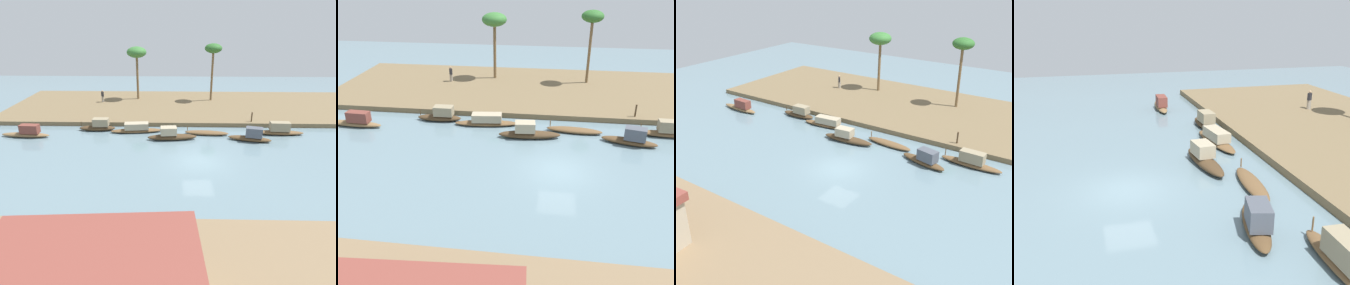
% 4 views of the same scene
% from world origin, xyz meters
% --- Properties ---
extents(river_water, '(76.10, 76.10, 0.00)m').
position_xyz_m(river_water, '(0.00, 0.00, 0.00)').
color(river_water, slate).
rests_on(river_water, ground).
extents(riverbank_left, '(44.98, 14.69, 0.45)m').
position_xyz_m(riverbank_left, '(0.00, -15.56, 0.23)').
color(riverbank_left, brown).
rests_on(riverbank_left, ground).
extents(sampan_with_tall_canopy, '(4.36, 1.34, 0.84)m').
position_xyz_m(sampan_with_tall_canopy, '(-1.16, -5.99, 0.20)').
color(sampan_with_tall_canopy, brown).
rests_on(sampan_with_tall_canopy, river_water).
extents(sampan_near_left_bank, '(4.78, 1.12, 1.26)m').
position_xyz_m(sampan_near_left_bank, '(16.26, -4.94, 0.46)').
color(sampan_near_left_bank, brown).
rests_on(sampan_near_left_bank, river_water).
extents(sampan_upstream_small, '(4.72, 1.46, 1.27)m').
position_xyz_m(sampan_upstream_small, '(2.32, -4.60, 0.45)').
color(sampan_upstream_small, '#47331E').
rests_on(sampan_upstream_small, river_water).
extents(sampan_midstream, '(3.68, 1.12, 1.27)m').
position_xyz_m(sampan_midstream, '(9.79, -6.97, 0.48)').
color(sampan_midstream, '#47331E').
rests_on(sampan_midstream, river_water).
extents(sampan_downstream_large, '(4.90, 1.13, 1.28)m').
position_xyz_m(sampan_downstream_large, '(-8.32, -6.21, 0.47)').
color(sampan_downstream_large, brown).
rests_on(sampan_downstream_large, river_water).
extents(sampan_with_red_awning, '(4.09, 1.88, 1.34)m').
position_xyz_m(sampan_with_red_awning, '(-5.19, -4.43, 0.50)').
color(sampan_with_red_awning, brown).
rests_on(sampan_with_red_awning, river_water).
extents(sampan_open_hull, '(5.23, 1.60, 0.99)m').
position_xyz_m(sampan_open_hull, '(5.84, -6.50, 0.39)').
color(sampan_open_hull, brown).
rests_on(sampan_open_hull, river_water).
extents(person_on_near_bank, '(0.45, 0.45, 1.57)m').
position_xyz_m(person_on_near_bank, '(11.48, -16.54, 1.16)').
color(person_on_near_bank, gray).
rests_on(person_on_near_bank, riverbank_left).
extents(mooring_post, '(0.14, 0.14, 1.04)m').
position_xyz_m(mooring_post, '(-6.20, -8.85, 0.97)').
color(mooring_post, '#4C3823').
rests_on(mooring_post, riverbank_left).
extents(palm_tree_left_near, '(2.20, 2.20, 7.30)m').
position_xyz_m(palm_tree_left_near, '(-2.81, -17.91, 6.87)').
color(palm_tree_left_near, brown).
rests_on(palm_tree_left_near, riverbank_left).
extents(palm_tree_left_far, '(2.57, 2.57, 6.85)m').
position_xyz_m(palm_tree_left_far, '(7.04, -18.47, 6.42)').
color(palm_tree_left_far, brown).
rests_on(palm_tree_left_far, riverbank_left).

